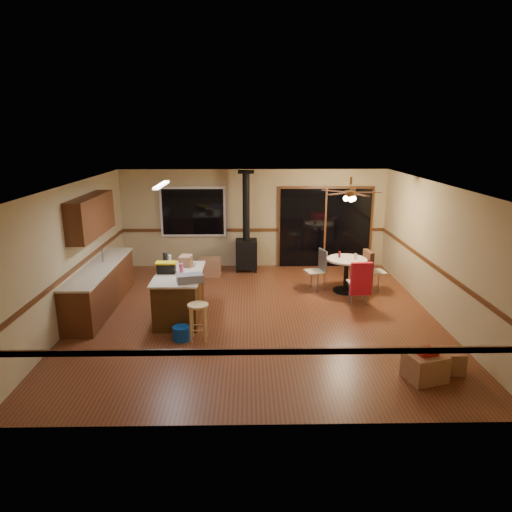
{
  "coord_description": "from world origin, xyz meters",
  "views": [
    {
      "loc": [
        -0.16,
        -8.44,
        3.55
      ],
      "look_at": [
        0.0,
        0.3,
        1.15
      ],
      "focal_mm": 32.0,
      "sensor_mm": 36.0,
      "label": 1
    }
  ],
  "objects_px": {
    "box_corner_a": "(425,367)",
    "chair_right": "(369,266)",
    "toolbox_grey": "(190,278)",
    "chair_near": "(361,279)",
    "kitchen_island": "(180,295)",
    "blue_bucket": "(181,333)",
    "wood_stove": "(246,244)",
    "box_corner_b": "(448,361)",
    "box_under_window": "(210,267)",
    "toolbox_black": "(166,268)",
    "dining_table": "(346,269)",
    "bar_stool": "(198,322)",
    "chair_left": "(319,265)"
  },
  "relations": [
    {
      "from": "kitchen_island",
      "to": "chair_right",
      "type": "height_order",
      "value": "chair_right"
    },
    {
      "from": "kitchen_island",
      "to": "wood_stove",
      "type": "relative_size",
      "value": 0.67
    },
    {
      "from": "blue_bucket",
      "to": "chair_near",
      "type": "distance_m",
      "value": 3.88
    },
    {
      "from": "chair_left",
      "to": "chair_right",
      "type": "height_order",
      "value": "same"
    },
    {
      "from": "toolbox_black",
      "to": "box_under_window",
      "type": "bearing_deg",
      "value": 77.36
    },
    {
      "from": "blue_bucket",
      "to": "box_under_window",
      "type": "height_order",
      "value": "box_under_window"
    },
    {
      "from": "blue_bucket",
      "to": "box_corner_b",
      "type": "relative_size",
      "value": 0.72
    },
    {
      "from": "kitchen_island",
      "to": "chair_near",
      "type": "xyz_separation_m",
      "value": [
        3.68,
        0.51,
        0.14
      ]
    },
    {
      "from": "box_corner_a",
      "to": "box_corner_b",
      "type": "bearing_deg",
      "value": 26.92
    },
    {
      "from": "kitchen_island",
      "to": "wood_stove",
      "type": "xyz_separation_m",
      "value": [
        1.3,
        3.05,
        0.28
      ]
    },
    {
      "from": "toolbox_black",
      "to": "box_corner_b",
      "type": "bearing_deg",
      "value": -25.74
    },
    {
      "from": "box_corner_a",
      "to": "box_under_window",
      "type": "bearing_deg",
      "value": 124.95
    },
    {
      "from": "toolbox_grey",
      "to": "dining_table",
      "type": "distance_m",
      "value": 3.84
    },
    {
      "from": "toolbox_grey",
      "to": "chair_left",
      "type": "bearing_deg",
      "value": 37.74
    },
    {
      "from": "blue_bucket",
      "to": "box_corner_b",
      "type": "bearing_deg",
      "value": -15.41
    },
    {
      "from": "blue_bucket",
      "to": "box_under_window",
      "type": "relative_size",
      "value": 0.54
    },
    {
      "from": "toolbox_grey",
      "to": "toolbox_black",
      "type": "height_order",
      "value": "toolbox_black"
    },
    {
      "from": "wood_stove",
      "to": "box_corner_b",
      "type": "xyz_separation_m",
      "value": [
        3.08,
        -5.28,
        -0.56
      ]
    },
    {
      "from": "toolbox_grey",
      "to": "box_corner_b",
      "type": "distance_m",
      "value": 4.49
    },
    {
      "from": "bar_stool",
      "to": "dining_table",
      "type": "height_order",
      "value": "dining_table"
    },
    {
      "from": "toolbox_black",
      "to": "box_under_window",
      "type": "xyz_separation_m",
      "value": [
        0.6,
        2.67,
        -0.77
      ]
    },
    {
      "from": "toolbox_black",
      "to": "chair_right",
      "type": "relative_size",
      "value": 0.49
    },
    {
      "from": "kitchen_island",
      "to": "bar_stool",
      "type": "distance_m",
      "value": 1.16
    },
    {
      "from": "chair_left",
      "to": "chair_right",
      "type": "relative_size",
      "value": 0.74
    },
    {
      "from": "toolbox_grey",
      "to": "chair_right",
      "type": "relative_size",
      "value": 0.68
    },
    {
      "from": "kitchen_island",
      "to": "dining_table",
      "type": "relative_size",
      "value": 1.87
    },
    {
      "from": "toolbox_black",
      "to": "chair_right",
      "type": "bearing_deg",
      "value": 18.18
    },
    {
      "from": "toolbox_black",
      "to": "box_corner_a",
      "type": "distance_m",
      "value": 4.9
    },
    {
      "from": "blue_bucket",
      "to": "bar_stool",
      "type": "bearing_deg",
      "value": 2.18
    },
    {
      "from": "box_corner_a",
      "to": "chair_right",
      "type": "bearing_deg",
      "value": 87.83
    },
    {
      "from": "box_under_window",
      "to": "chair_right",
      "type": "bearing_deg",
      "value": -18.53
    },
    {
      "from": "chair_near",
      "to": "box_under_window",
      "type": "relative_size",
      "value": 1.27
    },
    {
      "from": "chair_right",
      "to": "wood_stove",
      "type": "bearing_deg",
      "value": 149.6
    },
    {
      "from": "chair_near",
      "to": "dining_table",
      "type": "bearing_deg",
      "value": 97.41
    },
    {
      "from": "chair_near",
      "to": "toolbox_grey",
      "type": "bearing_deg",
      "value": -162.59
    },
    {
      "from": "toolbox_black",
      "to": "bar_stool",
      "type": "distance_m",
      "value": 1.43
    },
    {
      "from": "kitchen_island",
      "to": "blue_bucket",
      "type": "height_order",
      "value": "kitchen_island"
    },
    {
      "from": "toolbox_grey",
      "to": "box_corner_b",
      "type": "height_order",
      "value": "toolbox_grey"
    },
    {
      "from": "toolbox_grey",
      "to": "chair_near",
      "type": "distance_m",
      "value": 3.58
    },
    {
      "from": "chair_right",
      "to": "box_under_window",
      "type": "bearing_deg",
      "value": 161.47
    },
    {
      "from": "bar_stool",
      "to": "blue_bucket",
      "type": "bearing_deg",
      "value": -177.82
    },
    {
      "from": "wood_stove",
      "to": "blue_bucket",
      "type": "height_order",
      "value": "wood_stove"
    },
    {
      "from": "chair_right",
      "to": "kitchen_island",
      "type": "bearing_deg",
      "value": -160.88
    },
    {
      "from": "chair_near",
      "to": "box_corner_b",
      "type": "bearing_deg",
      "value": -75.69
    },
    {
      "from": "wood_stove",
      "to": "toolbox_grey",
      "type": "relative_size",
      "value": 5.32
    },
    {
      "from": "dining_table",
      "to": "box_under_window",
      "type": "height_order",
      "value": "dining_table"
    },
    {
      "from": "toolbox_black",
      "to": "toolbox_grey",
      "type": "bearing_deg",
      "value": -46.87
    },
    {
      "from": "toolbox_grey",
      "to": "toolbox_black",
      "type": "bearing_deg",
      "value": 133.13
    },
    {
      "from": "kitchen_island",
      "to": "chair_right",
      "type": "bearing_deg",
      "value": 19.12
    },
    {
      "from": "kitchen_island",
      "to": "chair_right",
      "type": "distance_m",
      "value": 4.33
    }
  ]
}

